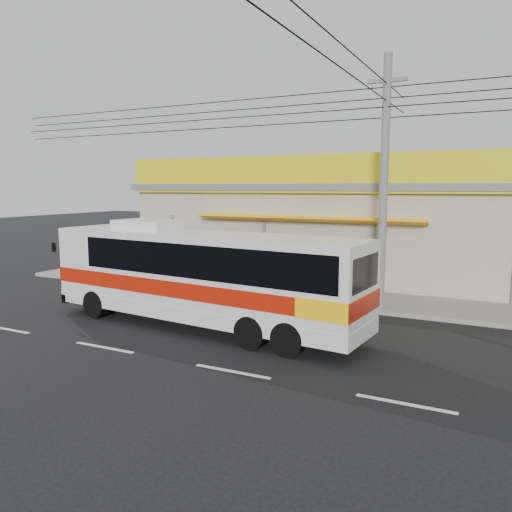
{
  "coord_description": "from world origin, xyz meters",
  "views": [
    {
      "loc": [
        5.57,
        -12.4,
        4.34
      ],
      "look_at": [
        -1.62,
        2.0,
        2.12
      ],
      "focal_mm": 35.0,
      "sensor_mm": 36.0,
      "label": 1
    }
  ],
  "objects": [
    {
      "name": "lane_markings",
      "position": [
        0.0,
        -2.5,
        0.0
      ],
      "size": [
        50.0,
        0.12,
        0.01
      ],
      "primitive_type": null,
      "color": "silver",
      "rests_on": "ground"
    },
    {
      "name": "sidewalk",
      "position": [
        0.0,
        6.0,
        0.07
      ],
      "size": [
        30.0,
        3.2,
        0.15
      ],
      "primitive_type": "cube",
      "color": "gray",
      "rests_on": "ground"
    },
    {
      "name": "motorbike_red",
      "position": [
        -7.9,
        5.29,
        0.67
      ],
      "size": [
        2.06,
        1.0,
        1.04
      ],
      "primitive_type": "imported",
      "rotation": [
        0.0,
        0.0,
        1.41
      ],
      "color": "maroon",
      "rests_on": "sidewalk"
    },
    {
      "name": "coach_bus",
      "position": [
        -2.58,
        0.4,
        1.75
      ],
      "size": [
        10.8,
        3.28,
        3.27
      ],
      "rotation": [
        0.0,
        0.0,
        -0.1
      ],
      "color": "silver",
      "rests_on": "ground"
    },
    {
      "name": "utility_pole",
      "position": [
        1.8,
        4.93,
        7.21
      ],
      "size": [
        34.0,
        14.0,
        8.74
      ],
      "color": "slate",
      "rests_on": "ground"
    },
    {
      "name": "ground",
      "position": [
        0.0,
        0.0,
        0.0
      ],
      "size": [
        120.0,
        120.0,
        0.0
      ],
      "primitive_type": "plane",
      "color": "black",
      "rests_on": "ground"
    },
    {
      "name": "motorbike_dark",
      "position": [
        -9.87,
        6.43,
        0.69
      ],
      "size": [
        1.84,
        0.66,
        1.08
      ],
      "primitive_type": "imported",
      "rotation": [
        0.0,
        0.0,
        1.65
      ],
      "color": "black",
      "rests_on": "sidewalk"
    },
    {
      "name": "storefront_building",
      "position": [
        -0.01,
        11.54,
        2.3
      ],
      "size": [
        22.6,
        9.2,
        5.7
      ],
      "color": "#A99F88",
      "rests_on": "ground"
    }
  ]
}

